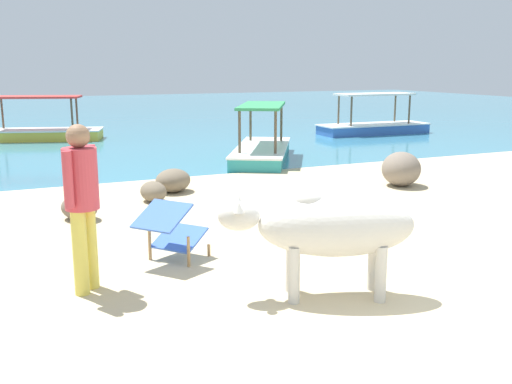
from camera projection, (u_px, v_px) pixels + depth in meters
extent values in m
cube|color=#CCB78E|center=(405.00, 314.00, 5.24)|extent=(18.00, 14.00, 0.04)
cube|color=teal|center=(76.00, 118.00, 24.88)|extent=(60.00, 36.00, 0.03)
cylinder|color=beige|center=(294.00, 275.00, 5.39)|extent=(0.11, 0.11, 0.53)
cylinder|color=beige|center=(291.00, 264.00, 5.68)|extent=(0.11, 0.11, 0.53)
cylinder|color=beige|center=(381.00, 274.00, 5.41)|extent=(0.11, 0.11, 0.53)
cylinder|color=beige|center=(373.00, 264.00, 5.70)|extent=(0.11, 0.11, 0.53)
ellipsoid|color=beige|center=(336.00, 226.00, 5.45)|extent=(1.55, 1.05, 0.58)
ellipsoid|color=beige|center=(239.00, 216.00, 5.40)|extent=(0.45, 0.36, 0.27)
cone|color=beige|center=(239.00, 207.00, 5.25)|extent=(0.13, 0.13, 0.10)
cone|color=beige|center=(239.00, 201.00, 5.51)|extent=(0.13, 0.13, 0.10)
ellipsoid|color=beige|center=(309.00, 200.00, 5.39)|extent=(0.34, 0.32, 0.19)
cylinder|color=#A37A4C|center=(172.00, 244.00, 6.99)|extent=(0.04, 0.04, 0.14)
cylinder|color=#A37A4C|center=(209.00, 250.00, 6.75)|extent=(0.04, 0.04, 0.14)
cylinder|color=#A37A4C|center=(150.00, 245.00, 6.61)|extent=(0.04, 0.04, 0.34)
cylinder|color=#A37A4C|center=(189.00, 252.00, 6.37)|extent=(0.04, 0.04, 0.34)
cube|color=#3D66C6|center=(179.00, 238.00, 6.65)|extent=(0.66, 0.68, 0.21)
cube|color=#3D66C6|center=(162.00, 216.00, 6.31)|extent=(0.69, 0.70, 0.23)
cylinder|color=#DBC64C|center=(80.00, 253.00, 5.56)|extent=(0.14, 0.14, 0.82)
cylinder|color=#DBC64C|center=(90.00, 248.00, 5.73)|extent=(0.14, 0.14, 0.82)
cylinder|color=#CC3D47|center=(81.00, 179.00, 5.50)|extent=(0.32, 0.32, 0.58)
cylinder|color=#CC3D47|center=(68.00, 180.00, 5.29)|extent=(0.09, 0.09, 0.52)
cylinder|color=#CC3D47|center=(92.00, 172.00, 5.69)|extent=(0.09, 0.09, 0.52)
sphere|color=#997051|center=(78.00, 136.00, 5.41)|extent=(0.22, 0.22, 0.22)
ellipsoid|color=gray|center=(401.00, 169.00, 10.65)|extent=(1.01, 1.05, 0.62)
ellipsoid|color=#6B5B4C|center=(79.00, 208.00, 8.33)|extent=(0.67, 0.74, 0.34)
ellipsoid|color=#756651|center=(173.00, 180.00, 10.15)|extent=(0.88, 0.89, 0.40)
ellipsoid|color=#756651|center=(153.00, 192.00, 9.43)|extent=(0.45, 0.59, 0.33)
cube|color=gold|center=(38.00, 135.00, 17.38)|extent=(3.76, 2.14, 0.28)
cube|color=white|center=(38.00, 130.00, 17.34)|extent=(3.85, 2.21, 0.04)
cylinder|color=brown|center=(77.00, 113.00, 17.74)|extent=(0.06, 0.06, 0.95)
cylinder|color=brown|center=(72.00, 115.00, 16.99)|extent=(0.06, 0.06, 0.95)
cylinder|color=brown|center=(2.00, 114.00, 17.50)|extent=(0.06, 0.06, 0.95)
cube|color=red|center=(35.00, 97.00, 17.14)|extent=(2.68, 1.65, 0.06)
cube|color=teal|center=(262.00, 154.00, 13.72)|extent=(2.74, 3.67, 0.28)
cube|color=white|center=(262.00, 147.00, 13.69)|extent=(2.82, 3.76, 0.04)
cylinder|color=brown|center=(275.00, 133.00, 12.51)|extent=(0.06, 0.06, 0.95)
cylinder|color=brown|center=(240.00, 133.00, 12.58)|extent=(0.06, 0.06, 0.95)
cylinder|color=brown|center=(281.00, 123.00, 14.61)|extent=(0.06, 0.06, 0.95)
cylinder|color=brown|center=(250.00, 123.00, 14.68)|extent=(0.06, 0.06, 0.95)
cube|color=#339356|center=(262.00, 106.00, 13.49)|extent=(2.06, 2.65, 0.06)
cube|color=#3866B7|center=(373.00, 129.00, 19.00)|extent=(3.63, 1.20, 0.28)
cube|color=white|center=(373.00, 124.00, 18.97)|extent=(3.70, 1.26, 0.04)
cylinder|color=brown|center=(395.00, 108.00, 19.62)|extent=(0.06, 0.06, 0.95)
cylinder|color=brown|center=(409.00, 110.00, 18.93)|extent=(0.06, 0.06, 0.95)
cylinder|color=brown|center=(339.00, 110.00, 18.82)|extent=(0.06, 0.06, 0.95)
cylinder|color=brown|center=(351.00, 112.00, 18.12)|extent=(0.06, 0.06, 0.95)
cube|color=silver|center=(375.00, 94.00, 18.76)|extent=(2.55, 1.01, 0.06)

